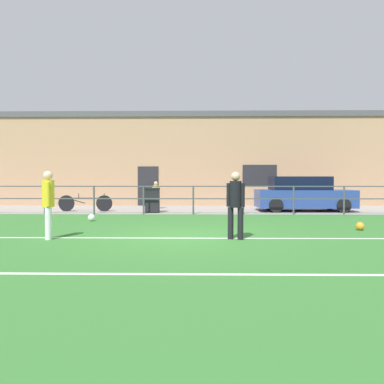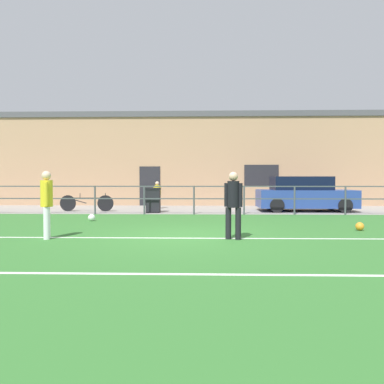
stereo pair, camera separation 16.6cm
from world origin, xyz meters
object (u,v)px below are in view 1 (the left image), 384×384
parked_car_red (303,195)px  trash_bin_0 (152,200)px  soccer_ball_spare (91,218)px  bicycle_parked_1 (85,203)px  player_striker (48,200)px  player_goalkeeper (236,201)px  soccer_ball_match (360,226)px  spectator_child (156,193)px

parked_car_red → trash_bin_0: (-6.52, -0.93, -0.20)m
soccer_ball_spare → bicycle_parked_1: size_ratio=0.10×
player_striker → parked_car_red: (8.10, 8.04, -0.17)m
player_goalkeeper → soccer_ball_match: (3.58, 1.66, -0.78)m
soccer_ball_spare → parked_car_red: size_ratio=0.06×
soccer_ball_spare → parked_car_red: bearing=26.9°
bicycle_parked_1 → trash_bin_0: bearing=-10.0°
player_goalkeeper → spectator_child: 9.71m
trash_bin_0 → soccer_ball_spare: bearing=-117.3°
soccer_ball_match → soccer_ball_spare: 8.34m
soccer_ball_spare → trash_bin_0: (1.66, 3.23, 0.43)m
spectator_child → trash_bin_0: size_ratio=1.25×
player_goalkeeper → soccer_ball_match: 4.02m
soccer_ball_match → spectator_child: bearing=130.4°
spectator_child → bicycle_parked_1: 3.36m
soccer_ball_match → trash_bin_0: size_ratio=0.22×
player_striker → soccer_ball_spare: 3.97m
parked_car_red → player_striker: bearing=-135.2°
soccer_ball_match → player_striker: bearing=-168.0°
trash_bin_0 → parked_car_red: bearing=8.1°
spectator_child → parked_car_red: 6.74m
player_goalkeeper → player_striker: size_ratio=0.99×
soccer_ball_match → soccer_ball_spare: soccer_ball_spare is taller
player_striker → spectator_child: bearing=-27.5°
player_goalkeeper → parked_car_red: (3.72, 8.00, -0.15)m
player_striker → soccer_ball_spare: size_ratio=6.83×
soccer_ball_spare → bicycle_parked_1: bearing=109.4°
player_goalkeeper → soccer_ball_spare: player_goalkeeper is taller
spectator_child → soccer_ball_spare: bearing=56.5°
player_striker → bicycle_parked_1: bearing=-8.1°
player_goalkeeper → bicycle_parked_1: (-5.79, 7.61, -0.51)m
player_goalkeeper → bicycle_parked_1: bearing=-35.4°
bicycle_parked_1 → soccer_ball_match: bearing=-32.4°
parked_car_red → player_goalkeeper: bearing=-114.9°
bicycle_parked_1 → spectator_child: bearing=29.9°
player_striker → soccer_ball_spare: bearing=-17.2°
player_goalkeeper → spectator_child: size_ratio=1.21×
player_goalkeeper → soccer_ball_spare: 5.95m
player_striker → parked_car_red: size_ratio=0.39×
spectator_child → parked_car_red: bearing=151.8°
player_striker → parked_car_red: player_striker is taller
soccer_ball_match → parked_car_red: bearing=88.8°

